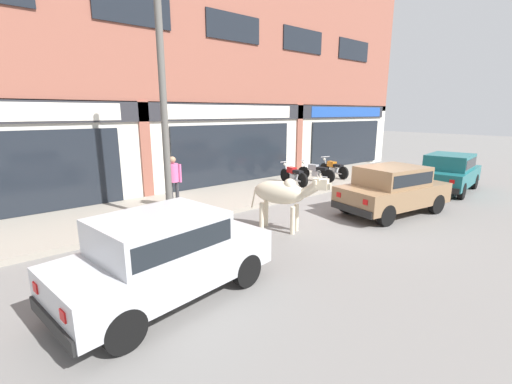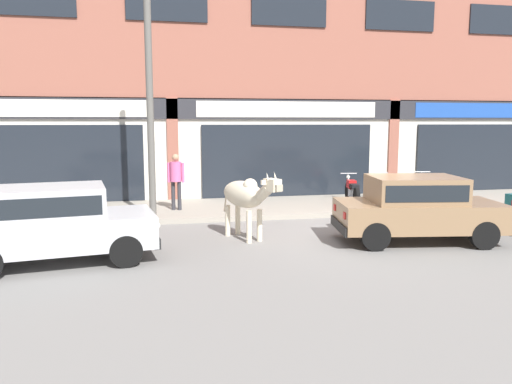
{
  "view_description": "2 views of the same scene",
  "coord_description": "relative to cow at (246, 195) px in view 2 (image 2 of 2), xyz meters",
  "views": [
    {
      "loc": [
        -8.45,
        -5.95,
        3.04
      ],
      "look_at": [
        -2.67,
        1.0,
        0.92
      ],
      "focal_mm": 24.0,
      "sensor_mm": 36.0,
      "label": 1
    },
    {
      "loc": [
        -4.47,
        -10.7,
        2.64
      ],
      "look_at": [
        -2.04,
        1.0,
        0.96
      ],
      "focal_mm": 35.0,
      "sensor_mm": 36.0,
      "label": 2
    }
  ],
  "objects": [
    {
      "name": "cow",
      "position": [
        0.0,
        0.0,
        0.0
      ],
      "size": [
        1.15,
        2.01,
        1.61
      ],
      "color": "beige",
      "rests_on": "ground"
    },
    {
      "name": "sidewalk",
      "position": [
        2.45,
        3.71,
        -0.93
      ],
      "size": [
        19.0,
        3.37,
        0.14
      ],
      "primitive_type": "cube",
      "color": "gray",
      "rests_on": "ground"
    },
    {
      "name": "pedestrian",
      "position": [
        -1.39,
        3.35,
        0.12
      ],
      "size": [
        0.48,
        0.32,
        1.6
      ],
      "color": "#2D2D33",
      "rests_on": "sidewalk"
    },
    {
      "name": "motorcycle_1",
      "position": [
        5.27,
        3.38,
        -0.48
      ],
      "size": [
        0.54,
        1.8,
        0.88
      ],
      "color": "black",
      "rests_on": "sidewalk"
    },
    {
      "name": "car_0",
      "position": [
        3.65,
        -1.01,
        -0.19
      ],
      "size": [
        3.77,
        2.12,
        1.46
      ],
      "color": "black",
      "rests_on": "ground"
    },
    {
      "name": "utility_pole",
      "position": [
        -2.05,
        2.32,
        2.07
      ],
      "size": [
        0.18,
        0.18,
        5.87
      ],
      "primitive_type": "cylinder",
      "color": "#595651",
      "rests_on": "sidewalk"
    },
    {
      "name": "motorcycle_0",
      "position": [
        4.0,
        3.49,
        -0.48
      ],
      "size": [
        0.62,
        1.8,
        0.88
      ],
      "color": "black",
      "rests_on": "sidewalk"
    },
    {
      "name": "shop_building",
      "position": [
        2.45,
        5.65,
        3.99
      ],
      "size": [
        23.0,
        1.4,
        10.38
      ],
      "color": "#8E5142",
      "rests_on": "ground"
    },
    {
      "name": "motorcycle_2",
      "position": [
        6.6,
        3.47,
        -0.48
      ],
      "size": [
        0.61,
        1.8,
        0.88
      ],
      "color": "black",
      "rests_on": "sidewalk"
    },
    {
      "name": "ground_plane",
      "position": [
        2.45,
        -0.18,
        -1.01
      ],
      "size": [
        90.0,
        90.0,
        0.0
      ],
      "primitive_type": "plane",
      "color": "slate"
    },
    {
      "name": "car_1",
      "position": [
        -3.83,
        -1.18,
        -0.19
      ],
      "size": [
        3.76,
        2.1,
        1.46
      ],
      "color": "black",
      "rests_on": "ground"
    }
  ]
}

